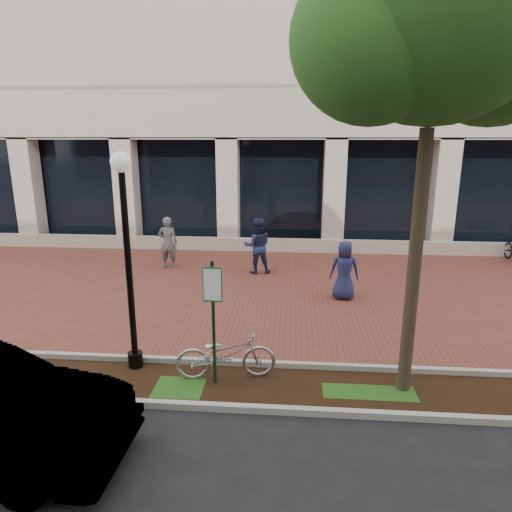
# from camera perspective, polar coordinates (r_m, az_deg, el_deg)

# --- Properties ---
(ground) EXTENTS (120.00, 120.00, 0.00)m
(ground) POSITION_cam_1_polar(r_m,az_deg,el_deg) (13.19, 2.30, -4.28)
(ground) COLOR black
(ground) RESTS_ON ground
(brick_plaza) EXTENTS (40.00, 9.00, 0.01)m
(brick_plaza) POSITION_cam_1_polar(r_m,az_deg,el_deg) (13.19, 2.30, -4.26)
(brick_plaza) COLOR brown
(brick_plaza) RESTS_ON ground
(planting_strip) EXTENTS (40.00, 1.50, 0.01)m
(planting_strip) POSITION_cam_1_polar(r_m,az_deg,el_deg) (8.42, 0.65, -16.08)
(planting_strip) COLOR black
(planting_strip) RESTS_ON ground
(curb_plaza_side) EXTENTS (40.00, 0.12, 0.12)m
(curb_plaza_side) POSITION_cam_1_polar(r_m,az_deg,el_deg) (9.04, 1.00, -13.34)
(curb_plaza_side) COLOR #A3A39A
(curb_plaza_side) RESTS_ON ground
(curb_street_side) EXTENTS (40.00, 0.12, 0.12)m
(curb_street_side) POSITION_cam_1_polar(r_m,az_deg,el_deg) (7.76, 0.23, -18.59)
(curb_street_side) COLOR #A3A39A
(curb_street_side) RESTS_ON ground
(near_office_building) EXTENTS (40.00, 12.12, 16.00)m
(near_office_building) POSITION_cam_1_polar(r_m,az_deg,el_deg) (23.62, 3.88, 28.93)
(near_office_building) COLOR beige
(near_office_building) RESTS_ON ground
(parking_sign) EXTENTS (0.34, 0.07, 2.29)m
(parking_sign) POSITION_cam_1_polar(r_m,az_deg,el_deg) (7.95, -5.39, -6.35)
(parking_sign) COLOR #14381D
(parking_sign) RESTS_ON ground
(lamppost) EXTENTS (0.36, 0.36, 4.07)m
(lamppost) POSITION_cam_1_polar(r_m,az_deg,el_deg) (8.54, -15.78, 0.54)
(lamppost) COLOR black
(lamppost) RESTS_ON ground
(street_tree) EXTENTS (4.41, 3.68, 8.13)m
(street_tree) POSITION_cam_1_polar(r_m,az_deg,el_deg) (7.85, 22.20, 26.50)
(street_tree) COLOR #453A27
(street_tree) RESTS_ON ground
(locked_bicycle) EXTENTS (1.91, 0.94, 0.96)m
(locked_bicycle) POSITION_cam_1_polar(r_m,az_deg,el_deg) (8.51, -3.80, -12.11)
(locked_bicycle) COLOR #B1B1B5
(locked_bicycle) RESTS_ON ground
(pedestrian_left) EXTENTS (0.64, 0.42, 1.74)m
(pedestrian_left) POSITION_cam_1_polar(r_m,az_deg,el_deg) (15.43, -10.95, 1.68)
(pedestrian_left) COLOR slate
(pedestrian_left) RESTS_ON ground
(pedestrian_mid) EXTENTS (0.97, 0.81, 1.80)m
(pedestrian_mid) POSITION_cam_1_polar(r_m,az_deg,el_deg) (14.55, 0.17, 1.27)
(pedestrian_mid) COLOR navy
(pedestrian_mid) RESTS_ON ground
(pedestrian_right) EXTENTS (0.80, 0.54, 1.61)m
(pedestrian_right) POSITION_cam_1_polar(r_m,az_deg,el_deg) (12.50, 10.99, -1.76)
(pedestrian_right) COLOR navy
(pedestrian_right) RESTS_ON ground
(bollard) EXTENTS (0.12, 0.12, 0.98)m
(bollard) POSITION_cam_1_polar(r_m,az_deg,el_deg) (14.86, 18.65, -0.85)
(bollard) COLOR silver
(bollard) RESTS_ON ground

